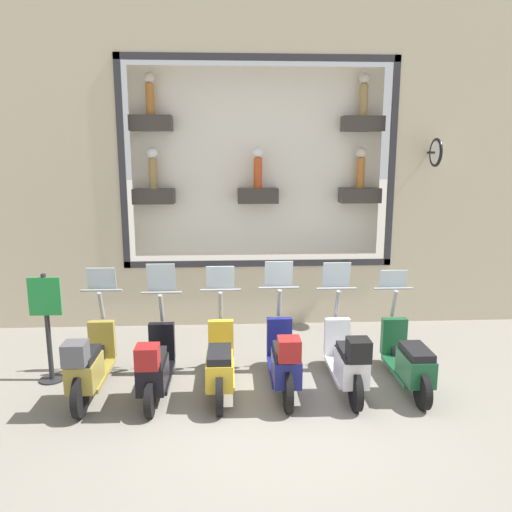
{
  "coord_description": "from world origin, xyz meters",
  "views": [
    {
      "loc": [
        -5.85,
        0.53,
        3.24
      ],
      "look_at": [
        2.0,
        0.13,
        1.63
      ],
      "focal_mm": 35.0,
      "sensor_mm": 36.0,
      "label": 1
    }
  ],
  "objects_px": {
    "scooter_olive_5": "(89,364)",
    "scooter_white_1": "(347,360)",
    "scooter_yellow_3": "(220,363)",
    "scooter_navy_2": "(284,360)",
    "scooter_green_0": "(408,360)",
    "shop_sign_post": "(47,324)",
    "scooter_black_4": "(155,365)"
  },
  "relations": [
    {
      "from": "scooter_white_1",
      "to": "scooter_olive_5",
      "type": "distance_m",
      "value": 3.49
    },
    {
      "from": "scooter_olive_5",
      "to": "scooter_black_4",
      "type": "bearing_deg",
      "value": -90.9
    },
    {
      "from": "scooter_yellow_3",
      "to": "scooter_green_0",
      "type": "bearing_deg",
      "value": -90.11
    },
    {
      "from": "scooter_yellow_3",
      "to": "shop_sign_post",
      "type": "relative_size",
      "value": 1.13
    },
    {
      "from": "scooter_olive_5",
      "to": "shop_sign_post",
      "type": "distance_m",
      "value": 1.0
    },
    {
      "from": "scooter_black_4",
      "to": "shop_sign_post",
      "type": "distance_m",
      "value": 1.75
    },
    {
      "from": "scooter_green_0",
      "to": "shop_sign_post",
      "type": "height_order",
      "value": "shop_sign_post"
    },
    {
      "from": "scooter_olive_5",
      "to": "shop_sign_post",
      "type": "height_order",
      "value": "scooter_olive_5"
    },
    {
      "from": "scooter_olive_5",
      "to": "scooter_yellow_3",
      "type": "bearing_deg",
      "value": -88.21
    },
    {
      "from": "scooter_navy_2",
      "to": "scooter_yellow_3",
      "type": "xyz_separation_m",
      "value": [
        0.05,
        0.87,
        -0.06
      ]
    },
    {
      "from": "scooter_navy_2",
      "to": "scooter_black_4",
      "type": "relative_size",
      "value": 1.01
    },
    {
      "from": "scooter_yellow_3",
      "to": "shop_sign_post",
      "type": "bearing_deg",
      "value": 78.1
    },
    {
      "from": "scooter_green_0",
      "to": "scooter_olive_5",
      "type": "relative_size",
      "value": 0.99
    },
    {
      "from": "scooter_green_0",
      "to": "shop_sign_post",
      "type": "distance_m",
      "value": 5.13
    },
    {
      "from": "scooter_green_0",
      "to": "scooter_yellow_3",
      "type": "distance_m",
      "value": 2.62
    },
    {
      "from": "scooter_yellow_3",
      "to": "scooter_black_4",
      "type": "bearing_deg",
      "value": 94.47
    },
    {
      "from": "scooter_navy_2",
      "to": "scooter_olive_5",
      "type": "xyz_separation_m",
      "value": [
        -0.0,
        2.62,
        -0.0
      ]
    },
    {
      "from": "scooter_navy_2",
      "to": "scooter_olive_5",
      "type": "relative_size",
      "value": 1.0
    },
    {
      "from": "scooter_navy_2",
      "to": "scooter_yellow_3",
      "type": "height_order",
      "value": "scooter_navy_2"
    },
    {
      "from": "scooter_green_0",
      "to": "shop_sign_post",
      "type": "bearing_deg",
      "value": 84.1
    },
    {
      "from": "scooter_white_1",
      "to": "scooter_yellow_3",
      "type": "xyz_separation_m",
      "value": [
        0.06,
        1.74,
        -0.04
      ]
    },
    {
      "from": "scooter_white_1",
      "to": "scooter_black_4",
      "type": "bearing_deg",
      "value": 90.17
    },
    {
      "from": "scooter_white_1",
      "to": "scooter_olive_5",
      "type": "height_order",
      "value": "scooter_white_1"
    },
    {
      "from": "scooter_navy_2",
      "to": "scooter_yellow_3",
      "type": "relative_size",
      "value": 1.01
    },
    {
      "from": "scooter_white_1",
      "to": "scooter_black_4",
      "type": "xyz_separation_m",
      "value": [
        -0.01,
        2.62,
        -0.01
      ]
    },
    {
      "from": "scooter_green_0",
      "to": "scooter_navy_2",
      "type": "bearing_deg",
      "value": 91.55
    },
    {
      "from": "scooter_navy_2",
      "to": "scooter_yellow_3",
      "type": "bearing_deg",
      "value": 86.58
    },
    {
      "from": "scooter_white_1",
      "to": "scooter_black_4",
      "type": "relative_size",
      "value": 1.01
    },
    {
      "from": "scooter_white_1",
      "to": "shop_sign_post",
      "type": "distance_m",
      "value": 4.27
    },
    {
      "from": "scooter_green_0",
      "to": "shop_sign_post",
      "type": "xyz_separation_m",
      "value": [
        0.53,
        5.09,
        0.44
      ]
    },
    {
      "from": "scooter_olive_5",
      "to": "scooter_white_1",
      "type": "bearing_deg",
      "value": -90.09
    },
    {
      "from": "scooter_white_1",
      "to": "scooter_yellow_3",
      "type": "height_order",
      "value": "scooter_white_1"
    }
  ]
}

